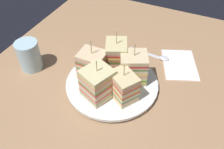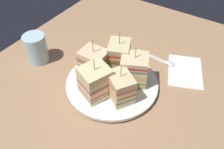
{
  "view_description": "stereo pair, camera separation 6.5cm",
  "coord_description": "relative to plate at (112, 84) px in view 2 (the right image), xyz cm",
  "views": [
    {
      "loc": [
        -42.45,
        -19.7,
        50.52
      ],
      "look_at": [
        0.0,
        0.0,
        4.66
      ],
      "focal_mm": 37.78,
      "sensor_mm": 36.0,
      "label": 1
    },
    {
      "loc": [
        -39.28,
        -25.43,
        50.52
      ],
      "look_at": [
        0.0,
        0.0,
        4.66
      ],
      "focal_mm": 37.78,
      "sensor_mm": 36.0,
      "label": 2
    }
  ],
  "objects": [
    {
      "name": "drinking_glass",
      "position": [
        -3.11,
        26.29,
        2.97
      ],
      "size": [
        6.83,
        6.83,
        9.35
      ],
      "color": "#ABD1E0",
      "rests_on": "ground_plane"
    },
    {
      "name": "sandwich_wedge_4",
      "position": [
        3.72,
        -4.74,
        5.02
      ],
      "size": [
        8.99,
        9.41,
        12.68
      ],
      "rotation": [
        0.0,
        0.0,
        8.3
      ],
      "color": "beige",
      "rests_on": "plate"
    },
    {
      "name": "napkin",
      "position": [
        17.49,
        -15.73,
        -0.75
      ],
      "size": [
        17.16,
        14.76,
        0.5
      ],
      "primitive_type": "cube",
      "rotation": [
        0.0,
        0.0,
        0.38
      ],
      "color": "white",
      "rests_on": "ground_plane"
    },
    {
      "name": "sandwich_wedge_2",
      "position": [
        -5.88,
        1.34,
        5.1
      ],
      "size": [
        9.37,
        9.08,
        12.21
      ],
      "rotation": [
        0.0,
        0.0,
        5.9
      ],
      "color": "beige",
      "rests_on": "plate"
    },
    {
      "name": "ground_plane",
      "position": [
        0.0,
        0.0,
        -1.9
      ],
      "size": [
        102.61,
        80.77,
        1.8
      ],
      "primitive_type": "cube",
      "color": "#9E7753"
    },
    {
      "name": "sandwich_wedge_0",
      "position": [
        5.87,
        1.39,
        5.26
      ],
      "size": [
        9.1,
        8.35,
        13.43
      ],
      "rotation": [
        0.0,
        0.0,
        3.54
      ],
      "color": "#DDB37F",
      "rests_on": "plate"
    },
    {
      "name": "sandwich_wedge_3",
      "position": [
        -3.56,
        -4.87,
        4.58
      ],
      "size": [
        8.63,
        9.16,
        11.48
      ],
      "rotation": [
        0.0,
        0.0,
        7.27
      ],
      "color": "beige",
      "rests_on": "plate"
    },
    {
      "name": "spoon",
      "position": [
        18.01,
        -8.42,
        -0.62
      ],
      "size": [
        2.88,
        14.23,
        1.0
      ],
      "rotation": [
        0.0,
        0.0,
        4.64
      ],
      "color": "silver",
      "rests_on": "ground_plane"
    },
    {
      "name": "sandwich_wedge_1",
      "position": [
        -0.33,
        6.02,
        4.85
      ],
      "size": [
        6.24,
        7.42,
        12.89
      ],
      "rotation": [
        0.0,
        0.0,
        4.72
      ],
      "color": "#D4C683",
      "rests_on": "plate"
    },
    {
      "name": "plate",
      "position": [
        0.0,
        0.0,
        0.0
      ],
      "size": [
        26.49,
        26.49,
        1.66
      ],
      "color": "white",
      "rests_on": "ground_plane"
    }
  ]
}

